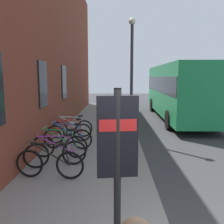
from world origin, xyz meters
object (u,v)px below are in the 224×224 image
(bicycle_far_end, at_px, (69,133))
(bicycle_leaning_wall, at_px, (56,153))
(city_bus, at_px, (178,89))
(bicycle_mid_rack, at_px, (50,163))
(bicycle_end_of_row, at_px, (60,146))
(bicycle_beside_lamp, at_px, (68,138))
(transit_info_sign, at_px, (117,148))
(bicycle_under_window, at_px, (72,129))
(street_lamp, at_px, (132,68))
(pedestrian_near_bus, at_px, (130,117))

(bicycle_far_end, bearing_deg, bicycle_leaning_wall, -177.61)
(bicycle_leaning_wall, distance_m, city_bus, 10.57)
(bicycle_mid_rack, distance_m, bicycle_end_of_row, 1.60)
(bicycle_beside_lamp, height_order, city_bus, city_bus)
(transit_info_sign, distance_m, city_bus, 12.97)
(bicycle_end_of_row, relative_size, transit_info_sign, 0.74)
(bicycle_beside_lamp, relative_size, bicycle_under_window, 1.04)
(bicycle_under_window, height_order, city_bus, city_bus)
(bicycle_beside_lamp, relative_size, city_bus, 0.17)
(bicycle_under_window, bearing_deg, bicycle_leaning_wall, -177.56)
(street_lamp, bearing_deg, pedestrian_near_bus, 173.23)
(bicycle_beside_lamp, height_order, bicycle_far_end, same)
(bicycle_end_of_row, bearing_deg, street_lamp, -42.95)
(bicycle_under_window, relative_size, transit_info_sign, 0.71)
(bicycle_end_of_row, relative_size, city_bus, 0.17)
(bicycle_beside_lamp, relative_size, pedestrian_near_bus, 1.12)
(pedestrian_near_bus, bearing_deg, bicycle_beside_lamp, 115.60)
(bicycle_far_end, relative_size, pedestrian_near_bus, 1.07)
(bicycle_end_of_row, bearing_deg, city_bus, -35.22)
(bicycle_leaning_wall, xyz_separation_m, pedestrian_near_bus, (2.82, -2.27, 0.58))
(bicycle_end_of_row, bearing_deg, pedestrian_near_bus, -48.65)
(bicycle_beside_lamp, distance_m, bicycle_far_end, 0.84)
(bicycle_beside_lamp, bearing_deg, bicycle_end_of_row, 176.77)
(bicycle_far_end, bearing_deg, bicycle_under_window, 2.61)
(bicycle_under_window, height_order, transit_info_sign, transit_info_sign)
(bicycle_beside_lamp, height_order, street_lamp, street_lamp)
(bicycle_end_of_row, height_order, city_bus, city_bus)
(bicycle_far_end, xyz_separation_m, transit_info_sign, (-6.09, -1.83, 1.21))
(bicycle_far_end, bearing_deg, bicycle_beside_lamp, -172.94)
(transit_info_sign, bearing_deg, city_bus, -17.56)
(bicycle_leaning_wall, relative_size, pedestrian_near_bus, 1.08)
(bicycle_mid_rack, distance_m, transit_info_sign, 3.40)
(bicycle_far_end, relative_size, bicycle_under_window, 0.99)
(pedestrian_near_bus, xyz_separation_m, street_lamp, (0.52, -0.06, 1.92))
(bicycle_mid_rack, xyz_separation_m, bicycle_leaning_wall, (0.83, 0.04, 0.00))
(bicycle_mid_rack, bearing_deg, bicycle_end_of_row, 3.64)
(bicycle_end_of_row, bearing_deg, bicycle_beside_lamp, -3.23)
(bicycle_beside_lamp, distance_m, transit_info_sign, 5.67)
(bicycle_under_window, bearing_deg, bicycle_end_of_row, -178.12)
(bicycle_leaning_wall, height_order, street_lamp, street_lamp)
(bicycle_end_of_row, height_order, bicycle_beside_lamp, same)
(bicycle_under_window, xyz_separation_m, street_lamp, (0.00, -2.48, 2.50))
(bicycle_leaning_wall, height_order, bicycle_far_end, same)
(bicycle_far_end, xyz_separation_m, street_lamp, (0.78, -2.44, 2.50))
(bicycle_mid_rack, bearing_deg, bicycle_far_end, 2.54)
(bicycle_end_of_row, distance_m, city_bus, 9.97)
(bicycle_leaning_wall, bearing_deg, bicycle_end_of_row, 4.32)
(transit_info_sign, bearing_deg, bicycle_far_end, 16.70)
(city_bus, bearing_deg, bicycle_mid_rack, 149.95)
(pedestrian_near_bus, bearing_deg, street_lamp, -6.77)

